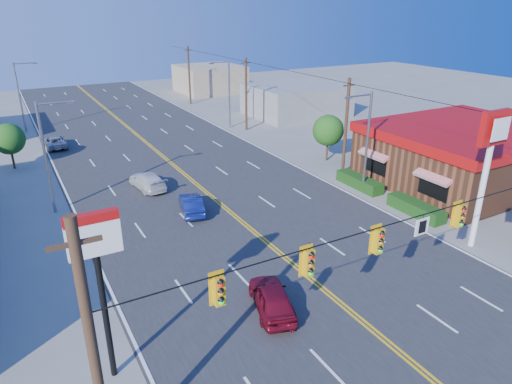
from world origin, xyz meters
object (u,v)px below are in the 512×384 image
signal_span (397,246)px  car_white (148,181)px  kfc (463,154)px  pizza_hut_sign (98,264)px  car_magenta (272,299)px  car_blue (191,205)px  car_silver (55,142)px  kfc_pylon (489,153)px

signal_span → car_white: signal_span is taller
kfc → car_white: (-23.68, 11.12, -1.72)m
signal_span → pizza_hut_sign: 11.60m
kfc → car_magenta: (-23.18, -7.59, -1.67)m
car_magenta → car_blue: car_magenta is taller
signal_span → car_silver: (-8.69, 39.17, -4.27)m
car_magenta → car_white: 18.71m
signal_span → kfc_pylon: (11.12, 4.00, 1.16)m
car_magenta → car_white: size_ratio=0.91×
signal_span → car_white: bearing=99.0°
kfc → car_magenta: size_ratio=3.93×
signal_span → car_magenta: 6.85m
kfc_pylon → car_white: kfc_pylon is taller
car_white → signal_span: bearing=93.1°
car_white → kfc: bearing=148.9°
signal_span → kfc: signal_span is taller
signal_span → car_magenta: size_ratio=5.87×
pizza_hut_sign → car_white: pizza_hut_sign is taller
kfc → pizza_hut_sign: pizza_hut_sign is taller
car_blue → kfc: bearing=-179.6°
pizza_hut_sign → car_white: (7.22, 19.12, -4.52)m
kfc → car_magenta: 24.45m
car_magenta → car_silver: (-5.53, 34.76, -0.10)m
kfc → signal_span: bearing=-149.1°
pizza_hut_sign → car_silver: 35.54m
car_blue → car_white: car_white is taller
kfc → car_blue: (-22.34, 4.94, -1.73)m
signal_span → pizza_hut_sign: size_ratio=3.55×
pizza_hut_sign → kfc_pylon: bearing=0.0°
signal_span → kfc_pylon: size_ratio=2.86×
pizza_hut_sign → car_white: size_ratio=1.50×
kfc_pylon → car_silver: (-19.81, 35.17, -5.43)m
car_silver → car_blue: bearing=106.2°
car_silver → pizza_hut_sign: bearing=86.6°
kfc → car_silver: bearing=136.6°
signal_span → kfc_pylon: 11.87m
car_white → kfc_pylon: bearing=121.8°
pizza_hut_sign → kfc: bearing=14.5°
car_white → car_silver: size_ratio=1.04×
car_magenta → car_blue: 12.56m
signal_span → kfc_pylon: signal_span is taller
kfc → car_silver: (-28.71, 27.17, -1.77)m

